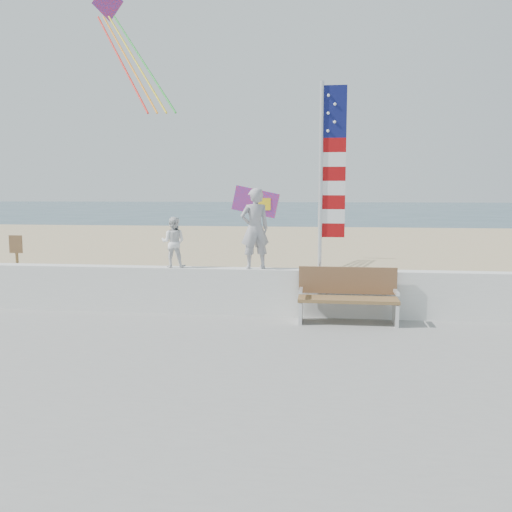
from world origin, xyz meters
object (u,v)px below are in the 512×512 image
Objects in this scene: child at (173,242)px; flag at (328,169)px; bench at (348,295)px; adult at (255,229)px.

child is 3.31m from flag.
child reaches higher than bench.
adult is at bearing 165.57° from bench.
flag is (1.37, -0.00, 1.14)m from adult.
flag reaches higher than adult.
bench is 0.51× the size of flag.
adult reaches higher than child.
flag is at bearing 130.89° from bench.
child is at bearing 179.99° from flag.
adult is 2.17m from bench.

